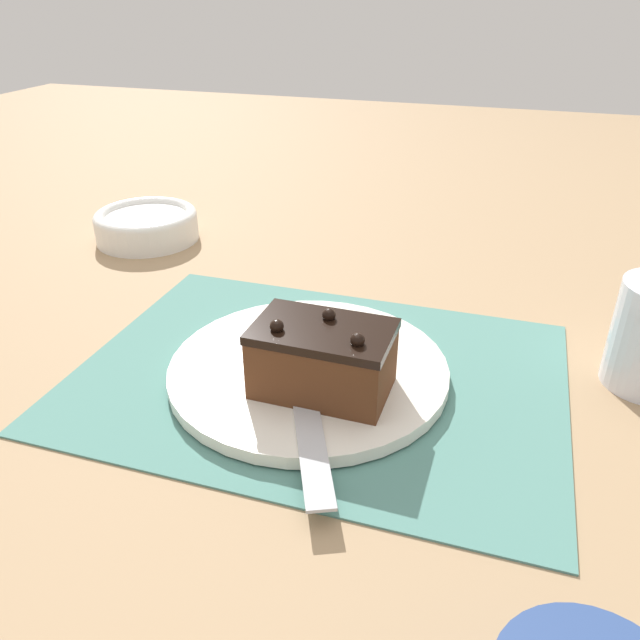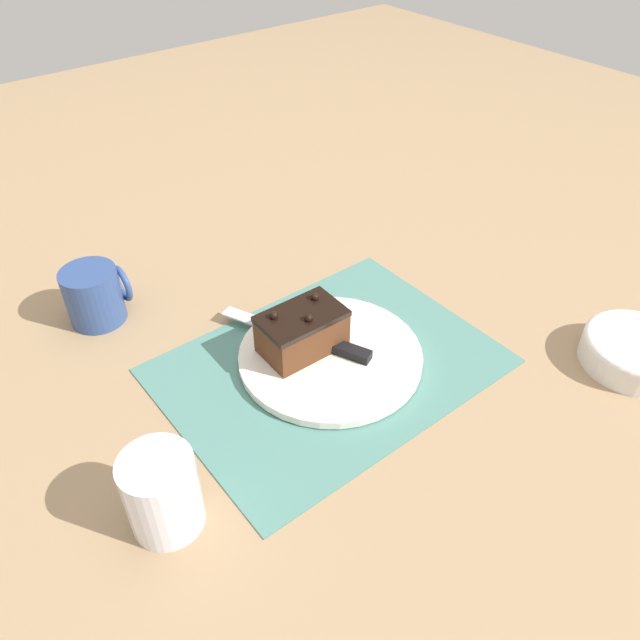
# 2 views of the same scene
# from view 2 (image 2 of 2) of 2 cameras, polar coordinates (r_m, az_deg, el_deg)

# --- Properties ---
(ground_plane) EXTENTS (3.00, 3.00, 0.00)m
(ground_plane) POSITION_cam_2_polar(r_m,az_deg,el_deg) (0.90, 0.83, -4.22)
(ground_plane) COLOR #9E7F5B
(placemat_woven) EXTENTS (0.46, 0.34, 0.00)m
(placemat_woven) POSITION_cam_2_polar(r_m,az_deg,el_deg) (0.90, 0.84, -4.13)
(placemat_woven) COLOR slate
(placemat_woven) RESTS_ON ground_plane
(cake_plate) EXTENTS (0.27, 0.27, 0.01)m
(cake_plate) POSITION_cam_2_polar(r_m,az_deg,el_deg) (0.90, 0.96, -3.30)
(cake_plate) COLOR white
(cake_plate) RESTS_ON placemat_woven
(chocolate_cake) EXTENTS (0.12, 0.08, 0.07)m
(chocolate_cake) POSITION_cam_2_polar(r_m,az_deg,el_deg) (0.89, -1.66, -1.00)
(chocolate_cake) COLOR #512D19
(chocolate_cake) RESTS_ON cake_plate
(serving_knife) EXTENTS (0.12, 0.23, 0.01)m
(serving_knife) POSITION_cam_2_polar(r_m,az_deg,el_deg) (0.91, -0.08, -1.99)
(serving_knife) COLOR black
(serving_knife) RESTS_ON cake_plate
(drinking_glass) EXTENTS (0.08, 0.08, 0.10)m
(drinking_glass) POSITION_cam_2_polar(r_m,az_deg,el_deg) (0.72, -14.25, -15.06)
(drinking_glass) COLOR white
(drinking_glass) RESTS_ON ground_plane
(small_bowl) EXTENTS (0.15, 0.15, 0.04)m
(small_bowl) POSITION_cam_2_polar(r_m,az_deg,el_deg) (1.00, 26.84, -2.48)
(small_bowl) COLOR white
(small_bowl) RESTS_ON ground_plane
(coffee_mug) EXTENTS (0.10, 0.09, 0.09)m
(coffee_mug) POSITION_cam_2_polar(r_m,az_deg,el_deg) (1.02, -19.89, 2.16)
(coffee_mug) COLOR navy
(coffee_mug) RESTS_ON ground_plane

